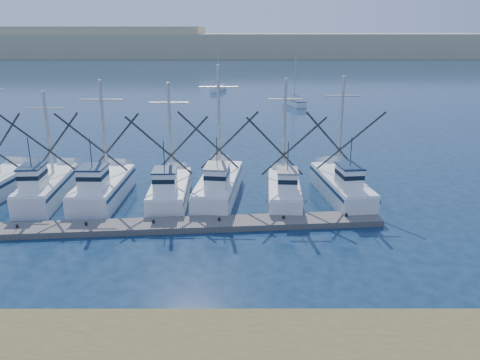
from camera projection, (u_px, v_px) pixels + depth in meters
name	position (u px, v px, depth m)	size (l,w,h in m)	color
ground	(296.00, 280.00, 22.62)	(500.00, 500.00, 0.00)	#0C2038
floating_dock	(154.00, 226.00, 28.46)	(28.21, 1.88, 0.38)	slate
dune_ridge	(245.00, 45.00, 221.04)	(360.00, 60.00, 10.00)	tan
trawler_fleet	(159.00, 188.00, 32.99)	(28.40, 8.97, 9.29)	white
sailboat_near	(294.00, 103.00, 74.74)	(3.33, 5.77, 8.10)	white
sailboat_far	(218.00, 88.00, 93.27)	(3.13, 6.29, 8.10)	white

